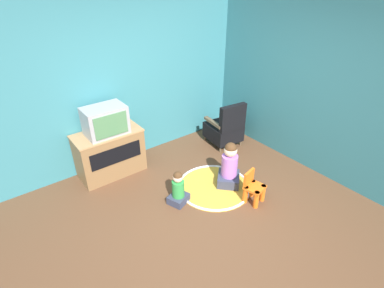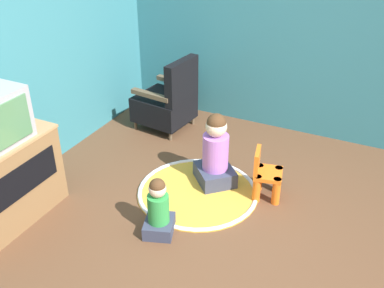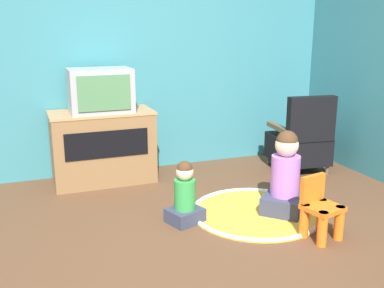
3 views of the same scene
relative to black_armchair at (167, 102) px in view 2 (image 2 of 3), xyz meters
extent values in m
plane|color=brown|center=(-1.60, -1.43, -0.33)|extent=(30.00, 30.00, 0.00)
cube|color=teal|center=(0.64, -1.80, 1.03)|extent=(0.12, 5.26, 2.70)
cube|color=black|center=(-2.07, 0.17, 0.13)|extent=(0.80, 0.01, 0.26)
cube|color=#47754C|center=(-2.07, 0.20, 0.62)|extent=(0.50, 0.02, 0.33)
cylinder|color=brown|center=(0.26, 0.27, -0.28)|extent=(0.04, 0.04, 0.10)
cylinder|color=brown|center=(-0.20, 0.32, -0.28)|extent=(0.04, 0.04, 0.10)
cylinder|color=brown|center=(0.21, -0.22, -0.28)|extent=(0.04, 0.04, 0.10)
cylinder|color=brown|center=(-0.25, -0.17, -0.28)|extent=(0.04, 0.04, 0.10)
cube|color=black|center=(0.01, 0.05, -0.08)|extent=(0.61, 0.64, 0.29)
cube|color=black|center=(-0.02, -0.20, 0.30)|extent=(0.53, 0.16, 0.47)
cube|color=brown|center=(0.24, 0.02, 0.16)|extent=(0.13, 0.50, 0.05)
cube|color=brown|center=(-0.23, 0.08, 0.16)|extent=(0.13, 0.50, 0.05)
cylinder|color=orange|center=(-0.85, -1.56, -0.20)|extent=(0.07, 0.07, 0.26)
cylinder|color=orange|center=(-0.67, -1.52, -0.20)|extent=(0.07, 0.07, 0.26)
cylinder|color=orange|center=(-0.89, -1.39, -0.20)|extent=(0.07, 0.07, 0.26)
cylinder|color=orange|center=(-0.71, -1.35, -0.20)|extent=(0.07, 0.07, 0.26)
cube|color=orange|center=(-0.78, -1.45, -0.08)|extent=(0.31, 0.30, 0.04)
cube|color=orange|center=(-0.81, -1.35, 0.04)|extent=(0.23, 0.09, 0.21)
cylinder|color=gold|center=(-1.02, -0.87, -0.32)|extent=(1.12, 1.12, 0.01)
torus|color=silver|center=(-1.02, -0.87, -0.32)|extent=(1.11, 1.11, 0.04)
cube|color=#33384C|center=(-0.79, -0.94, -0.25)|extent=(0.49, 0.49, 0.16)
cylinder|color=#A566BF|center=(-0.79, -0.94, 0.01)|extent=(0.24, 0.24, 0.34)
sphere|color=beige|center=(-0.79, -0.94, 0.27)|extent=(0.20, 0.20, 0.20)
sphere|color=#472D19|center=(-0.79, -0.94, 0.31)|extent=(0.18, 0.18, 0.18)
cube|color=#33384C|center=(-1.64, -0.82, -0.27)|extent=(0.33, 0.31, 0.12)
cylinder|color=#2D8C3F|center=(-1.64, -0.82, -0.09)|extent=(0.17, 0.17, 0.25)
sphere|color=beige|center=(-1.64, -0.82, 0.10)|extent=(0.14, 0.14, 0.14)
sphere|color=#472D19|center=(-1.64, -0.82, 0.13)|extent=(0.13, 0.13, 0.13)
camera|label=1|loc=(-3.48, -3.53, 2.53)|focal=28.00mm
camera|label=2|loc=(-4.06, -2.31, 2.14)|focal=42.00mm
camera|label=3|loc=(-2.80, -4.00, 1.22)|focal=42.00mm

